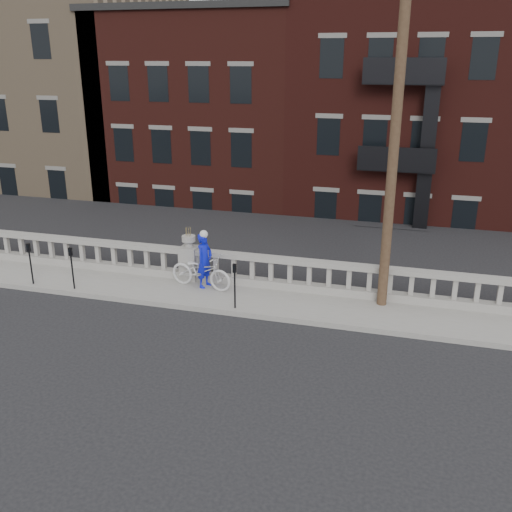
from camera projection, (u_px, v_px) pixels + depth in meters
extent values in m
plane|color=black|center=(135.00, 336.00, 15.19)|extent=(120.00, 120.00, 0.00)
cube|color=gray|center=(179.00, 291.00, 17.89)|extent=(32.00, 2.20, 0.15)
cube|color=gray|center=(190.00, 275.00, 18.68)|extent=(28.00, 0.34, 0.25)
cube|color=gray|center=(189.00, 251.00, 18.41)|extent=(28.00, 0.34, 0.16)
cube|color=gray|center=(190.00, 263.00, 18.54)|extent=(0.55, 0.55, 1.10)
cylinder|color=gray|center=(189.00, 244.00, 18.33)|extent=(0.24, 0.24, 0.20)
cylinder|color=gray|center=(189.00, 238.00, 18.27)|extent=(0.44, 0.44, 0.18)
cube|color=#605E59|center=(197.00, 343.00, 19.90)|extent=(36.00, 0.50, 5.15)
cube|color=black|center=(310.00, 239.00, 40.49)|extent=(80.00, 44.00, 0.50)
cube|color=#595651|center=(189.00, 305.00, 24.37)|extent=(16.00, 7.00, 4.00)
cube|color=#90795D|center=(42.00, 89.00, 36.90)|extent=(18.00, 16.00, 20.00)
cube|color=#411712|center=(228.00, 146.00, 33.65)|extent=(10.00, 14.00, 14.00)
cube|color=black|center=(226.00, 15.00, 31.27)|extent=(10.30, 14.30, 0.30)
cube|color=#3D1410|center=(403.00, 140.00, 30.84)|extent=(10.00, 14.00, 15.50)
cylinder|color=#422D1E|center=(395.00, 132.00, 15.15)|extent=(0.28, 0.28, 10.00)
cylinder|color=black|center=(31.00, 268.00, 18.11)|extent=(0.05, 0.05, 1.10)
cube|color=black|center=(28.00, 247.00, 17.88)|extent=(0.10, 0.08, 0.26)
cube|color=black|center=(27.00, 247.00, 17.83)|extent=(0.06, 0.01, 0.08)
cylinder|color=black|center=(73.00, 272.00, 17.72)|extent=(0.05, 0.05, 1.10)
cube|color=black|center=(70.00, 252.00, 17.50)|extent=(0.10, 0.08, 0.26)
cube|color=black|center=(69.00, 251.00, 17.44)|extent=(0.06, 0.01, 0.08)
cylinder|color=black|center=(235.00, 290.00, 16.36)|extent=(0.05, 0.05, 1.10)
cube|color=black|center=(235.00, 268.00, 16.14)|extent=(0.10, 0.08, 0.26)
cube|color=black|center=(234.00, 267.00, 16.08)|extent=(0.06, 0.01, 0.08)
imported|color=silver|center=(201.00, 271.00, 17.83)|extent=(2.19, 1.08, 1.10)
imported|color=#0D15CA|center=(205.00, 260.00, 17.81)|extent=(0.56, 0.72, 1.75)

